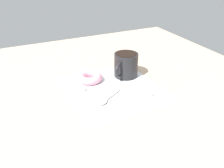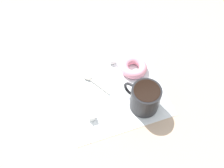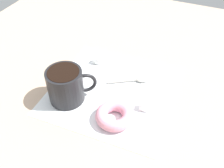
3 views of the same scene
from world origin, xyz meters
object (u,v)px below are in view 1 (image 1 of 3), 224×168
donut (90,77)px  sugar_cube_extra (81,89)px  sugar_cube (148,93)px  spoon (105,100)px  coffee_cup (126,65)px

donut → sugar_cube_extra: 7.94cm
sugar_cube → sugar_cube_extra: 22.03cm
spoon → sugar_cube_extra: sugar_cube_extra is taller
donut → sugar_cube_extra: bearing=-41.9°
spoon → sugar_cube_extra: 10.23cm
sugar_cube_extra → coffee_cup: bearing=102.4°
donut → sugar_cube: bearing=36.3°
coffee_cup → sugar_cube_extra: (4.15, -18.83, -3.55)cm
donut → sugar_cube: 22.25cm
coffee_cup → sugar_cube: coffee_cup is taller
coffee_cup → spoon: coffee_cup is taller
coffee_cup → donut: size_ratio=1.23×
donut → spoon: 14.98cm
coffee_cup → sugar_cube: 16.57cm
donut → sugar_cube: (17.94, 13.16, -0.39)cm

